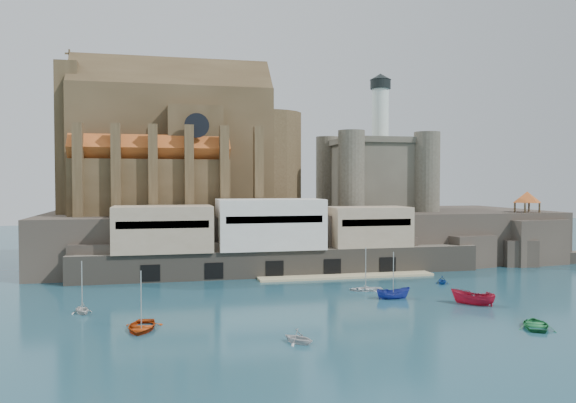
% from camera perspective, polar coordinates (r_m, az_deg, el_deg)
% --- Properties ---
extents(ground, '(300.00, 300.00, 0.00)m').
position_cam_1_polar(ground, '(78.16, 8.83, -9.81)').
color(ground, '#173D4C').
rests_on(ground, ground).
extents(promontory, '(100.00, 36.00, 10.00)m').
position_cam_1_polar(promontory, '(114.53, 1.49, -3.53)').
color(promontory, '#2B2520').
rests_on(promontory, ground).
extents(quay, '(70.00, 12.00, 13.05)m').
position_cam_1_polar(quay, '(96.43, -1.90, -3.89)').
color(quay, '#635B4F').
rests_on(quay, ground).
extents(church, '(47.00, 25.93, 30.51)m').
position_cam_1_polar(church, '(113.24, -10.69, 5.09)').
color(church, '#463620').
rests_on(church, promontory).
extents(castle_keep, '(21.20, 21.20, 29.30)m').
position_cam_1_polar(castle_keep, '(120.65, 8.82, 3.09)').
color(castle_keep, '#494539').
rests_on(castle_keep, promontory).
extents(rock_outcrop, '(14.50, 10.50, 8.70)m').
position_cam_1_polar(rock_outcrop, '(120.29, 23.11, -3.86)').
color(rock_outcrop, '#2B2520').
rests_on(rock_outcrop, ground).
extents(pavilion, '(6.40, 6.40, 5.40)m').
position_cam_1_polar(pavilion, '(119.87, 23.12, 0.29)').
color(pavilion, '#463620').
rests_on(pavilion, rock_outcrop).
extents(boat_0, '(4.44, 1.83, 6.03)m').
position_cam_1_polar(boat_0, '(64.18, -14.67, -12.47)').
color(boat_0, '#AD360A').
rests_on(boat_0, ground).
extents(boat_1, '(3.38, 3.23, 3.38)m').
position_cam_1_polar(boat_1, '(57.26, 1.07, -14.19)').
color(boat_1, silver).
rests_on(boat_1, ground).
extents(boat_2, '(1.91, 1.87, 4.81)m').
position_cam_1_polar(boat_2, '(79.15, 10.64, -9.67)').
color(boat_2, '#26359B').
rests_on(boat_2, ground).
extents(boat_3, '(4.06, 3.10, 5.66)m').
position_cam_1_polar(boat_3, '(68.85, 23.88, -11.58)').
color(boat_3, '#1F763C').
rests_on(boat_3, ground).
extents(boat_4, '(3.32, 2.74, 3.32)m').
position_cam_1_polar(boat_4, '(73.75, -20.17, -10.62)').
color(boat_4, silver).
rests_on(boat_4, ground).
extents(boat_5, '(3.06, 3.06, 5.68)m').
position_cam_1_polar(boat_5, '(77.99, 18.25, -9.91)').
color(boat_5, '#A7152E').
rests_on(boat_5, ground).
extents(boat_6, '(1.28, 3.62, 4.97)m').
position_cam_1_polar(boat_6, '(84.34, 7.89, -8.93)').
color(boat_6, silver).
rests_on(boat_6, ground).
extents(boat_7, '(2.94, 2.43, 2.94)m').
position_cam_1_polar(boat_7, '(92.30, 15.38, -8.03)').
color(boat_7, navy).
rests_on(boat_7, ground).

